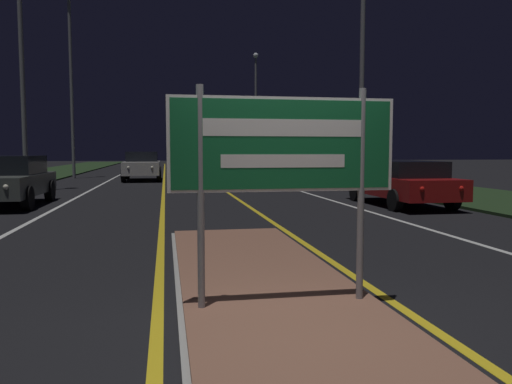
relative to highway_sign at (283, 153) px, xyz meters
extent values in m
plane|color=black|center=(0.00, -0.56, -1.60)|extent=(160.00, 160.00, 0.00)
cube|color=#999993|center=(0.00, 0.00, -1.57)|extent=(2.09, 9.62, 0.05)
cube|color=brown|center=(0.00, 0.00, -1.55)|extent=(1.97, 9.50, 0.10)
cube|color=#1E3319|center=(9.50, 19.44, -1.56)|extent=(5.00, 100.00, 0.08)
cube|color=gold|center=(-1.24, 24.44, -1.60)|extent=(0.12, 70.00, 0.01)
cube|color=gold|center=(1.24, 24.44, -1.60)|extent=(0.12, 70.00, 0.01)
cube|color=silver|center=(-4.20, 24.44, -1.60)|extent=(0.12, 70.00, 0.01)
cube|color=silver|center=(4.20, 24.44, -1.60)|extent=(0.12, 70.00, 0.01)
cube|color=silver|center=(-7.20, 24.44, -1.60)|extent=(0.10, 70.00, 0.01)
cube|color=silver|center=(7.20, 24.44, -1.60)|extent=(0.10, 70.00, 0.01)
cylinder|color=gray|center=(-0.81, 0.00, -0.43)|extent=(0.07, 0.07, 2.14)
cylinder|color=gray|center=(0.81, 0.00, -0.43)|extent=(0.07, 0.07, 2.14)
cube|color=#146033|center=(0.00, 0.00, 0.08)|extent=(2.25, 0.04, 0.92)
cube|color=white|center=(0.00, -0.02, 0.08)|extent=(2.25, 0.00, 0.92)
cube|color=#146033|center=(0.00, -0.02, 0.08)|extent=(2.18, 0.01, 0.86)
cube|color=white|center=(0.00, -0.02, 0.24)|extent=(1.58, 0.01, 0.17)
cube|color=white|center=(0.00, -0.02, -0.08)|extent=(1.24, 0.01, 0.13)
cylinder|color=gray|center=(-6.56, 16.17, 3.87)|extent=(0.18, 0.18, 10.94)
cylinder|color=gray|center=(-6.47, 26.11, 3.60)|extent=(0.18, 0.18, 10.41)
cylinder|color=gray|center=(6.38, 13.74, 3.87)|extent=(0.18, 0.18, 10.94)
cylinder|color=gray|center=(6.65, 38.31, 3.25)|extent=(0.18, 0.18, 9.70)
sphere|color=white|center=(6.65, 38.31, 8.23)|extent=(0.44, 0.44, 0.44)
cube|color=maroon|center=(5.76, 9.08, -1.01)|extent=(1.76, 4.57, 0.57)
cube|color=black|center=(5.76, 8.81, -0.50)|extent=(1.55, 2.38, 0.45)
sphere|color=red|center=(5.21, 6.82, -0.94)|extent=(0.14, 0.14, 0.14)
sphere|color=red|center=(6.30, 6.82, -0.94)|extent=(0.14, 0.14, 0.14)
cylinder|color=black|center=(4.92, 10.50, -1.30)|extent=(0.22, 0.60, 0.60)
cylinder|color=black|center=(6.60, 10.50, -1.30)|extent=(0.22, 0.60, 0.60)
cylinder|color=black|center=(4.92, 7.66, -1.30)|extent=(0.22, 0.60, 0.60)
cylinder|color=black|center=(6.60, 7.66, -1.30)|extent=(0.22, 0.60, 0.60)
cube|color=#4C514C|center=(2.76, 19.15, -0.96)|extent=(1.88, 4.66, 0.66)
cube|color=black|center=(2.76, 18.87, -0.40)|extent=(1.65, 2.42, 0.46)
sphere|color=red|center=(2.17, 16.84, -0.88)|extent=(0.14, 0.14, 0.14)
sphere|color=red|center=(3.34, 16.84, -0.88)|extent=(0.14, 0.14, 0.14)
cylinder|color=black|center=(1.86, 20.60, -1.29)|extent=(0.22, 0.62, 0.62)
cylinder|color=black|center=(3.65, 20.60, -1.29)|extent=(0.22, 0.62, 0.62)
cylinder|color=black|center=(1.86, 17.71, -1.29)|extent=(0.22, 0.62, 0.62)
cylinder|color=black|center=(3.65, 17.71, -1.29)|extent=(0.22, 0.62, 0.62)
cube|color=black|center=(2.65, 26.45, -0.96)|extent=(1.73, 4.44, 0.58)
cube|color=black|center=(2.65, 26.18, -0.43)|extent=(1.53, 2.31, 0.48)
sphere|color=red|center=(2.11, 24.25, -0.89)|extent=(0.14, 0.14, 0.14)
sphere|color=red|center=(3.19, 24.25, -0.89)|extent=(0.14, 0.14, 0.14)
cylinder|color=black|center=(1.82, 27.83, -1.26)|extent=(0.22, 0.69, 0.69)
cylinder|color=black|center=(3.48, 27.83, -1.26)|extent=(0.22, 0.69, 0.69)
cylinder|color=black|center=(1.82, 25.07, -1.26)|extent=(0.22, 0.69, 0.69)
cylinder|color=black|center=(3.48, 25.07, -1.26)|extent=(0.22, 0.69, 0.69)
cube|color=#4C514C|center=(-5.66, 10.86, -0.96)|extent=(1.76, 4.30, 0.60)
cube|color=black|center=(-5.66, 11.11, -0.39)|extent=(1.54, 2.23, 0.54)
sphere|color=white|center=(-5.12, 8.73, -0.89)|extent=(0.14, 0.14, 0.14)
cylinder|color=black|center=(-4.82, 9.52, -1.26)|extent=(0.22, 0.67, 0.67)
cylinder|color=black|center=(-4.82, 12.19, -1.26)|extent=(0.22, 0.67, 0.67)
cube|color=silver|center=(-2.40, 23.21, -0.90)|extent=(1.88, 4.53, 0.69)
cube|color=black|center=(-2.40, 23.48, -0.29)|extent=(1.65, 2.36, 0.53)
sphere|color=white|center=(-2.98, 20.96, -0.81)|extent=(0.14, 0.14, 0.14)
sphere|color=white|center=(-1.82, 20.96, -0.81)|extent=(0.14, 0.14, 0.14)
cylinder|color=black|center=(-3.30, 21.80, -1.24)|extent=(0.22, 0.72, 0.72)
cylinder|color=black|center=(-1.50, 21.80, -1.24)|extent=(0.22, 0.72, 0.72)
cylinder|color=black|center=(-3.30, 24.61, -1.24)|extent=(0.22, 0.72, 0.72)
cylinder|color=black|center=(-1.50, 24.61, -1.24)|extent=(0.22, 0.72, 0.72)
camera|label=1|loc=(-1.14, -4.76, 0.02)|focal=35.00mm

